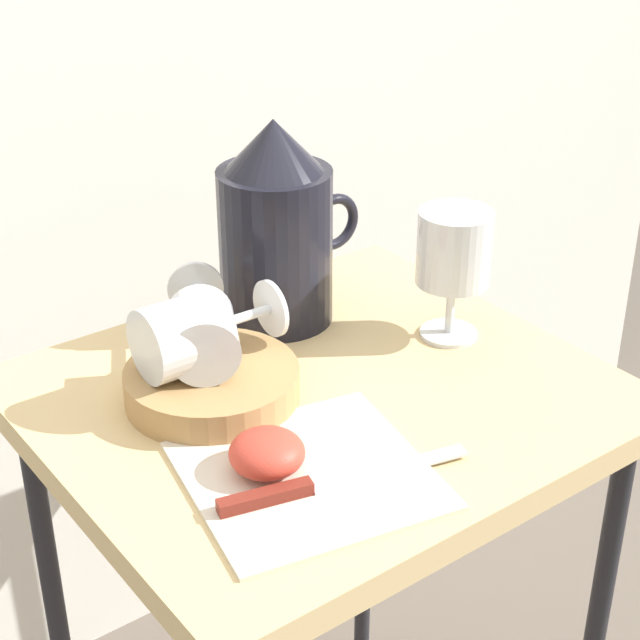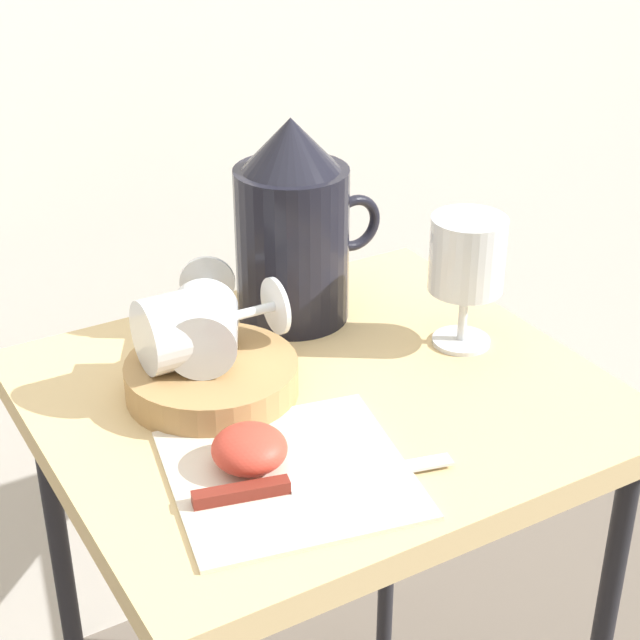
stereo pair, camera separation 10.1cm
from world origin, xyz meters
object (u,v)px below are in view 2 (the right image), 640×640
at_px(basket_tray, 212,378).
at_px(wine_glass_tipped_far, 203,326).
at_px(table, 320,444).
at_px(knife, 286,486).
at_px(wine_glass_upright, 467,261).
at_px(pitcher, 293,239).
at_px(wine_glass_tipped_near, 187,328).
at_px(apple_half_left, 249,449).

height_order(basket_tray, wine_glass_tipped_far, wine_glass_tipped_far).
height_order(table, knife, knife).
bearing_deg(wine_glass_upright, basket_tray, 171.10).
xyz_separation_m(basket_tray, pitcher, (0.15, 0.11, 0.08)).
xyz_separation_m(wine_glass_upright, wine_glass_tipped_near, (-0.30, 0.06, -0.03)).
distance_m(wine_glass_upright, wine_glass_tipped_far, 0.29).
bearing_deg(table, knife, -130.00).
xyz_separation_m(basket_tray, wine_glass_tipped_far, (0.00, 0.02, 0.05)).
distance_m(wine_glass_tipped_near, knife, 0.21).
distance_m(pitcher, wine_glass_tipped_near, 0.20).
relative_size(basket_tray, wine_glass_tipped_far, 1.07).
bearing_deg(wine_glass_tipped_far, apple_half_left, -100.08).
relative_size(pitcher, wine_glass_upright, 1.59).
height_order(pitcher, wine_glass_upright, pitcher).
height_order(pitcher, knife, pitcher).
distance_m(pitcher, knife, 0.35).
bearing_deg(table, basket_tray, 152.98).
height_order(wine_glass_upright, wine_glass_tipped_near, wine_glass_upright).
relative_size(table, knife, 2.93).
height_order(apple_half_left, knife, apple_half_left).
bearing_deg(basket_tray, pitcher, 34.84).
relative_size(wine_glass_upright, wine_glass_tipped_near, 1.01).
relative_size(table, wine_glass_upright, 4.63).
xyz_separation_m(table, basket_tray, (-0.10, 0.05, 0.09)).
bearing_deg(table, wine_glass_tipped_far, 146.12).
height_order(table, apple_half_left, apple_half_left).
relative_size(basket_tray, knife, 0.75).
height_order(wine_glass_upright, wine_glass_tipped_far, wine_glass_upright).
bearing_deg(pitcher, basket_tray, -145.16).
bearing_deg(basket_tray, apple_half_left, -100.94).
relative_size(wine_glass_upright, knife, 0.63).
xyz_separation_m(wine_glass_tipped_near, wine_glass_tipped_far, (0.02, 0.00, -0.00)).
distance_m(table, pitcher, 0.23).
height_order(pitcher, apple_half_left, pitcher).
relative_size(pitcher, apple_half_left, 3.43).
height_order(wine_glass_upright, knife, wine_glass_upright).
relative_size(apple_half_left, knife, 0.29).
relative_size(wine_glass_tipped_near, knife, 0.63).
xyz_separation_m(wine_glass_tipped_far, apple_half_left, (-0.03, -0.15, -0.05)).
bearing_deg(knife, wine_glass_tipped_near, 90.92).
relative_size(basket_tray, wine_glass_tipped_near, 1.19).
distance_m(wine_glass_tipped_far, apple_half_left, 0.16).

